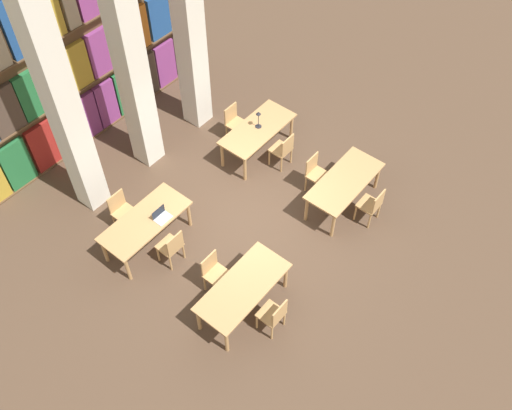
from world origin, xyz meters
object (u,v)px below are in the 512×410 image
(chair_4, at_px, (172,246))
(laptop, at_px, (162,216))
(reading_table_1, at_px, (344,183))
(pillar_right, at_px, (187,7))
(chair_6, at_px, (283,149))
(reading_table_0, at_px, (243,289))
(chair_0, at_px, (274,315))
(desk_lamp_0, at_px, (258,117))
(chair_3, at_px, (316,173))
(reading_table_3, at_px, (258,131))
(pillar_left, at_px, (57,88))
(chair_7, at_px, (235,122))
(pillar_center, at_px, (126,44))
(chair_1, at_px, (215,272))
(reading_table_2, at_px, (145,223))
(chair_2, at_px, (372,205))
(chair_5, at_px, (122,210))

(chair_4, height_order, laptop, laptop)
(reading_table_1, distance_m, chair_4, 3.72)
(pillar_right, xyz_separation_m, chair_6, (0.06, -2.52, -2.51))
(reading_table_0, height_order, chair_0, chair_0)
(chair_0, bearing_deg, desk_lamp_0, 42.42)
(chair_3, xyz_separation_m, chair_4, (-3.28, 1.03, 0.00))
(reading_table_0, height_order, reading_table_1, same)
(pillar_right, xyz_separation_m, desk_lamp_0, (0.08, -1.81, -1.98))
(chair_3, bearing_deg, reading_table_3, -92.90)
(reading_table_0, bearing_deg, pillar_left, 90.27)
(chair_7, bearing_deg, chair_6, 90.00)
(pillar_left, height_order, pillar_right, same)
(reading_table_1, distance_m, desk_lamp_0, 2.39)
(pillar_center, height_order, chair_3, pillar_center)
(chair_1, distance_m, laptop, 1.54)
(pillar_center, bearing_deg, pillar_right, 0.00)
(reading_table_0, distance_m, reading_table_2, 2.40)
(pillar_right, height_order, chair_7, pillar_right)
(pillar_center, height_order, chair_2, pillar_center)
(pillar_left, xyz_separation_m, chair_3, (3.22, -3.48, -2.51))
(pillar_center, xyz_separation_m, desk_lamp_0, (1.72, -1.81, -1.98))
(pillar_center, xyz_separation_m, reading_table_2, (-1.68, -1.75, -2.36))
(reading_table_0, xyz_separation_m, chair_1, (0.01, 0.69, -0.15))
(chair_5, distance_m, chair_6, 3.69)
(reading_table_0, height_order, chair_5, chair_5)
(pillar_right, relative_size, chair_3, 6.72)
(reading_table_0, relative_size, desk_lamp_0, 4.24)
(chair_3, xyz_separation_m, chair_5, (-3.28, 2.41, 0.00))
(chair_2, distance_m, chair_3, 1.38)
(chair_1, relative_size, reading_table_2, 0.49)
(chair_4, distance_m, chair_6, 3.39)
(chair_1, distance_m, chair_7, 4.04)
(pillar_left, bearing_deg, chair_0, -89.69)
(chair_4, xyz_separation_m, chair_6, (3.39, -0.08, 0.00))
(reading_table_0, distance_m, reading_table_3, 4.02)
(chair_2, bearing_deg, desk_lamp_0, 87.50)
(pillar_right, xyz_separation_m, reading_table_3, (0.03, -1.83, -2.36))
(pillar_left, relative_size, chair_0, 6.72)
(reading_table_1, bearing_deg, chair_5, 136.68)
(reading_table_2, xyz_separation_m, chair_7, (3.38, 0.62, -0.15))
(pillar_left, distance_m, chair_3, 5.36)
(chair_3, relative_size, laptop, 2.79)
(chair_1, bearing_deg, chair_2, 156.40)
(pillar_left, xyz_separation_m, reading_table_1, (3.24, -4.17, -2.36))
(chair_2, height_order, reading_table_3, chair_2)
(chair_0, bearing_deg, reading_table_1, 11.96)
(pillar_left, distance_m, reading_table_1, 5.78)
(pillar_center, height_order, reading_table_1, pillar_center)
(reading_table_0, bearing_deg, chair_5, 91.44)
(reading_table_2, relative_size, chair_6, 2.05)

